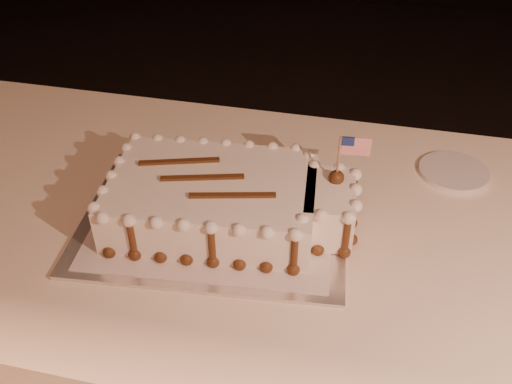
% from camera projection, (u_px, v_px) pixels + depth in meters
% --- Properties ---
extents(banquet_table, '(2.40, 0.80, 0.75)m').
position_uv_depth(banquet_table, '(370.00, 363.00, 1.27)').
color(banquet_table, '#FFE3C5').
rests_on(banquet_table, ground).
extents(cake_board, '(0.52, 0.41, 0.01)m').
position_uv_depth(cake_board, '(215.00, 220.00, 1.07)').
color(cake_board, silver).
rests_on(cake_board, banquet_table).
extents(doily, '(0.47, 0.37, 0.00)m').
position_uv_depth(doily, '(214.00, 218.00, 1.07)').
color(doily, silver).
rests_on(doily, cake_board).
extents(sheet_cake, '(0.47, 0.30, 0.18)m').
position_uv_depth(sheet_cake, '(227.00, 200.00, 1.04)').
color(sheet_cake, white).
rests_on(sheet_cake, doily).
extents(side_plate, '(0.14, 0.14, 0.01)m').
position_uv_depth(side_plate, '(454.00, 172.00, 1.19)').
color(side_plate, silver).
rests_on(side_plate, banquet_table).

